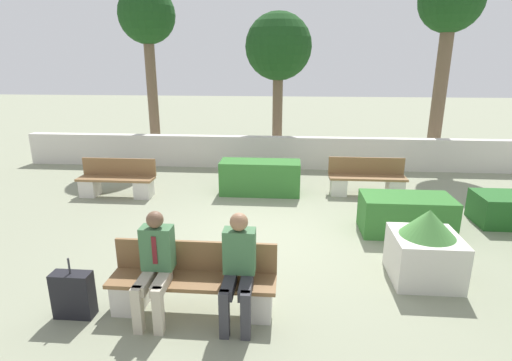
{
  "coord_description": "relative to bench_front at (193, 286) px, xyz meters",
  "views": [
    {
      "loc": [
        0.34,
        -6.51,
        3.0
      ],
      "look_at": [
        -0.24,
        0.5,
        0.9
      ],
      "focal_mm": 28.0,
      "sensor_mm": 36.0,
      "label": 1
    }
  ],
  "objects": [
    {
      "name": "ground_plane",
      "position": [
        0.79,
        2.23,
        -0.34
      ],
      "size": [
        60.0,
        60.0,
        0.0
      ],
      "primitive_type": "plane",
      "color": "gray"
    },
    {
      "name": "perimeter_wall",
      "position": [
        0.79,
        7.12,
        0.12
      ],
      "size": [
        14.9,
        0.3,
        0.92
      ],
      "color": "beige",
      "rests_on": "ground_plane"
    },
    {
      "name": "bench_front",
      "position": [
        0.0,
        0.0,
        0.0
      ],
      "size": [
        2.06,
        0.49,
        0.85
      ],
      "color": "brown",
      "rests_on": "ground_plane"
    },
    {
      "name": "bench_left_side",
      "position": [
        2.98,
        4.8,
        -0.01
      ],
      "size": [
        1.76,
        0.49,
        0.85
      ],
      "rotation": [
        0.0,
        0.0,
        0.11
      ],
      "color": "brown",
      "rests_on": "ground_plane"
    },
    {
      "name": "bench_right_side",
      "position": [
        -2.79,
        4.23,
        -0.01
      ],
      "size": [
        1.74,
        0.49,
        0.85
      ],
      "rotation": [
        0.0,
        0.0,
        -0.08
      ],
      "color": "brown",
      "rests_on": "ground_plane"
    },
    {
      "name": "person_seated_man",
      "position": [
        -0.41,
        -0.14,
        0.39
      ],
      "size": [
        0.38,
        0.63,
        1.32
      ],
      "color": "#B2A893",
      "rests_on": "ground_plane"
    },
    {
      "name": "person_seated_woman",
      "position": [
        0.59,
        -0.14,
        0.4
      ],
      "size": [
        0.38,
        0.63,
        1.33
      ],
      "color": "#333338",
      "rests_on": "ground_plane"
    },
    {
      "name": "hedge_block_mid_right",
      "position": [
        3.29,
        2.66,
        0.01
      ],
      "size": [
        1.59,
        0.84,
        0.69
      ],
      "color": "#33702D",
      "rests_on": "ground_plane"
    },
    {
      "name": "hedge_block_far_left",
      "position": [
        0.49,
        4.68,
        0.06
      ],
      "size": [
        1.86,
        0.7,
        0.79
      ],
      "color": "#33702D",
      "rests_on": "ground_plane"
    },
    {
      "name": "planter_corner_left",
      "position": [
        3.1,
        1.01,
        0.15
      ],
      "size": [
        0.91,
        0.91,
        1.05
      ],
      "color": "beige",
      "rests_on": "ground_plane"
    },
    {
      "name": "suitcase",
      "position": [
        -1.42,
        -0.25,
        -0.04
      ],
      "size": [
        0.48,
        0.2,
        0.78
      ],
      "color": "black",
      "rests_on": "ground_plane"
    },
    {
      "name": "tree_leftmost",
      "position": [
        -3.14,
        8.12,
        3.82
      ],
      "size": [
        1.68,
        1.68,
        5.17
      ],
      "color": "brown",
      "rests_on": "ground_plane"
    },
    {
      "name": "tree_center_left",
      "position": [
        0.78,
        8.07,
        3.03
      ],
      "size": [
        1.96,
        1.96,
        4.41
      ],
      "color": "brown",
      "rests_on": "ground_plane"
    },
    {
      "name": "tree_center_right",
      "position": [
        5.62,
        8.33,
        4.09
      ],
      "size": [
        1.81,
        1.81,
        5.58
      ],
      "color": "brown",
      "rests_on": "ground_plane"
    }
  ]
}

